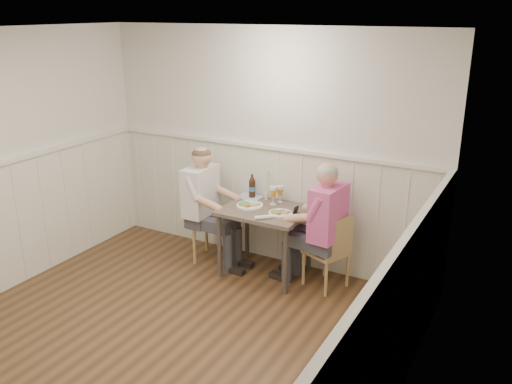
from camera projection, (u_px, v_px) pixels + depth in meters
ground_plane at (142, 357)px, 4.51m from camera, size 4.50×4.50×0.00m
room_shell at (128, 184)px, 4.02m from camera, size 4.04×4.54×2.60m
wainscot at (186, 251)px, 4.86m from camera, size 4.00×4.49×1.34m
dining_table at (265, 218)px, 5.75m from camera, size 0.88×0.70×0.75m
chair_right at (330, 249)px, 5.52m from camera, size 0.49×0.49×0.79m
chair_left at (210, 218)px, 6.14m from camera, size 0.52×0.52×0.92m
man_in_pink at (323, 237)px, 5.46m from camera, size 0.67×0.46×1.37m
diner_cream at (204, 214)px, 6.06m from camera, size 0.63×0.44×1.37m
plate_man at (279, 212)px, 5.57m from camera, size 0.25×0.25×0.06m
plate_diner at (248, 204)px, 5.78m from camera, size 0.29×0.29×0.07m
beer_glass_a at (280, 191)px, 5.87m from camera, size 0.07×0.07×0.18m
beer_glass_b at (273, 192)px, 5.80m from camera, size 0.08×0.08×0.20m
beer_bottle at (252, 187)px, 6.03m from camera, size 0.08×0.08×0.27m
rolled_napkin at (264, 217)px, 5.43m from camera, size 0.17×0.16×0.04m
grass_vase at (266, 186)px, 5.95m from camera, size 0.04×0.04×0.36m
gingham_mat at (249, 197)px, 6.07m from camera, size 0.28×0.23×0.01m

